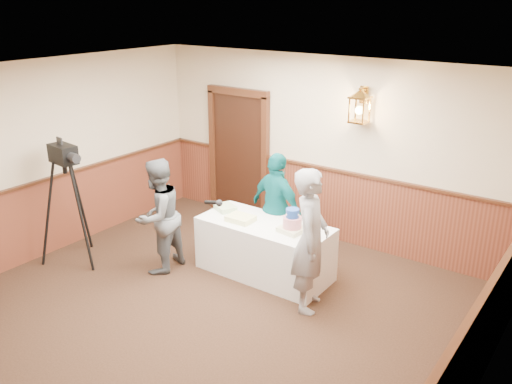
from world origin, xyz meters
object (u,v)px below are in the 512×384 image
(display_table, at_px, (265,249))
(assistant_p, at_px, (277,208))
(sheet_cake_yellow, at_px, (241,218))
(sheet_cake_green, at_px, (225,208))
(baker, at_px, (311,240))
(tv_camera_rig, at_px, (70,211))
(interviewer, at_px, (158,216))
(tiered_cake, at_px, (292,223))

(display_table, relative_size, assistant_p, 1.13)
(sheet_cake_yellow, bearing_deg, assistant_p, 71.37)
(sheet_cake_green, bearing_deg, assistant_p, 33.24)
(display_table, distance_m, sheet_cake_green, 0.83)
(display_table, xyz_separation_m, baker, (0.91, -0.37, 0.51))
(assistant_p, bearing_deg, tv_camera_rig, 50.58)
(interviewer, xyz_separation_m, tv_camera_rig, (-1.19, -0.52, -0.02))
(tiered_cake, bearing_deg, interviewer, -157.20)
(display_table, relative_size, baker, 1.01)
(interviewer, bearing_deg, tiered_cake, 108.93)
(interviewer, bearing_deg, baker, 95.53)
(assistant_p, xyz_separation_m, tv_camera_rig, (-2.33, -1.71, -0.02))
(tiered_cake, relative_size, assistant_p, 0.22)
(display_table, bearing_deg, baker, -22.18)
(sheet_cake_yellow, distance_m, sheet_cake_green, 0.45)
(interviewer, xyz_separation_m, assistant_p, (1.13, 1.19, -0.00))
(baker, relative_size, assistant_p, 1.12)
(sheet_cake_green, relative_size, assistant_p, 0.18)
(sheet_cake_yellow, xyz_separation_m, assistant_p, (0.20, 0.58, 0.01))
(interviewer, distance_m, tv_camera_rig, 1.30)
(display_table, bearing_deg, interviewer, -149.64)
(tiered_cake, bearing_deg, assistant_p, 138.92)
(tiered_cake, bearing_deg, sheet_cake_green, 175.92)
(baker, height_order, assistant_p, baker)
(baker, bearing_deg, sheet_cake_green, 53.06)
(baker, bearing_deg, assistant_p, 28.84)
(sheet_cake_yellow, distance_m, baker, 1.25)
(tiered_cake, height_order, assistant_p, assistant_p)
(tv_camera_rig, bearing_deg, interviewer, 30.93)
(assistant_p, bearing_deg, sheet_cake_yellow, 85.60)
(sheet_cake_green, height_order, tv_camera_rig, tv_camera_rig)
(tiered_cake, xyz_separation_m, assistant_p, (-0.55, 0.48, -0.08))
(tiered_cake, relative_size, sheet_cake_yellow, 0.98)
(interviewer, bearing_deg, display_table, 116.48)
(interviewer, bearing_deg, sheet_cake_yellow, 118.91)
(assistant_p, bearing_deg, interviewer, 60.58)
(sheet_cake_green, xyz_separation_m, baker, (1.63, -0.43, 0.10))
(sheet_cake_yellow, height_order, tv_camera_rig, tv_camera_rig)
(baker, distance_m, tv_camera_rig, 3.46)
(sheet_cake_yellow, xyz_separation_m, tv_camera_rig, (-2.13, -1.13, -0.01))
(sheet_cake_yellow, height_order, interviewer, interviewer)
(sheet_cake_green, relative_size, tv_camera_rig, 0.17)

